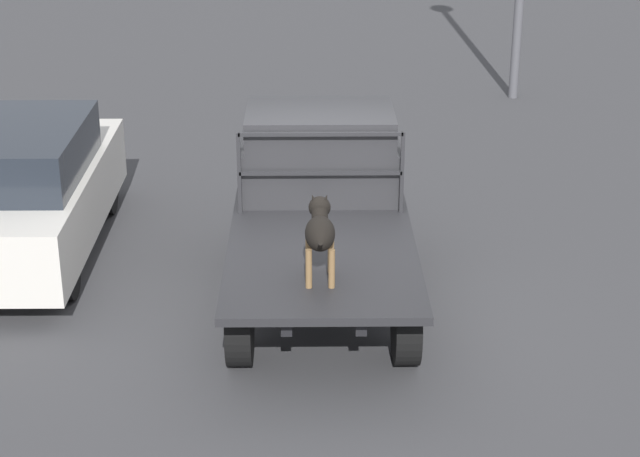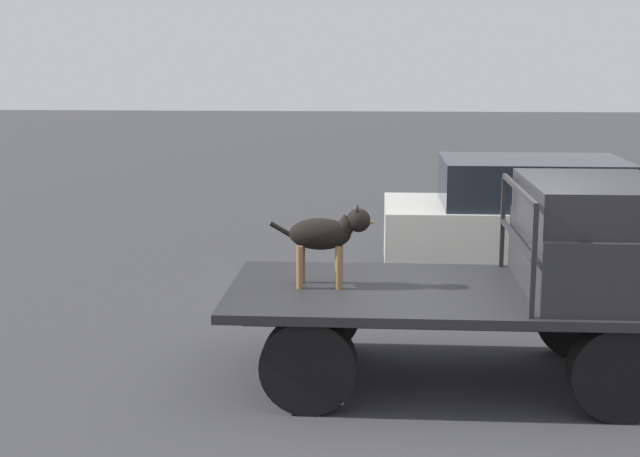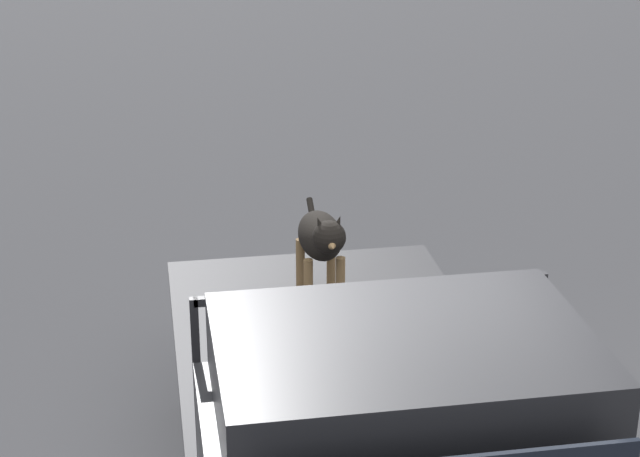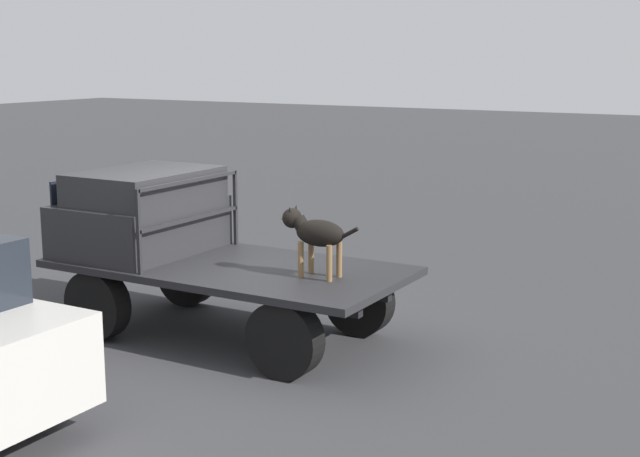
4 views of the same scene
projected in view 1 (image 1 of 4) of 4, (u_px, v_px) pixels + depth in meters
ground_plane at (321, 304)px, 11.32m from camera, size 80.00×80.00×0.00m
flatbed_truck at (321, 252)px, 11.09m from camera, size 3.94×1.89×0.84m
truck_cab at (320, 152)px, 11.96m from camera, size 1.34×1.77×0.96m
truck_headboard at (321, 161)px, 11.25m from camera, size 0.04×1.77×0.90m
dog at (320, 230)px, 9.80m from camera, size 0.92×0.28×0.73m
parked_sedan at (21, 190)px, 12.24m from camera, size 4.01×1.72×1.59m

